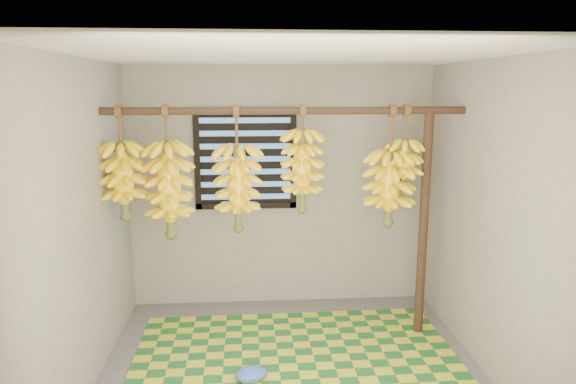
{
  "coord_description": "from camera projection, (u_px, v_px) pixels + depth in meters",
  "views": [
    {
      "loc": [
        -0.3,
        -3.54,
        2.18
      ],
      "look_at": [
        0.0,
        0.55,
        1.35
      ],
      "focal_mm": 32.0,
      "sensor_mm": 36.0,
      "label": 1
    }
  ],
  "objects": [
    {
      "name": "banana_bunch_c",
      "position": [
        238.0,
        188.0,
        4.3
      ],
      "size": [
        0.37,
        0.37,
        1.06
      ],
      "color": "brown",
      "rests_on": "hanging_pole"
    },
    {
      "name": "banana_bunch_e",
      "position": [
        389.0,
        188.0,
        4.4
      ],
      "size": [
        0.41,
        0.41,
        1.03
      ],
      "color": "brown",
      "rests_on": "hanging_pole"
    },
    {
      "name": "wall_back",
      "position": [
        281.0,
        188.0,
        5.15
      ],
      "size": [
        3.0,
        0.01,
        2.4
      ],
      "primitive_type": "cube",
      "color": "gray",
      "rests_on": "floor"
    },
    {
      "name": "woven_mat",
      "position": [
        299.0,
        372.0,
        4.01
      ],
      "size": [
        2.68,
        2.16,
        0.01
      ],
      "primitive_type": "cube",
      "rotation": [
        0.0,
        0.0,
        0.01
      ],
      "color": "#1C6026",
      "rests_on": "floor"
    },
    {
      "name": "ceiling",
      "position": [
        294.0,
        54.0,
        3.44
      ],
      "size": [
        3.0,
        3.0,
        0.01
      ],
      "primitive_type": "cube",
      "color": "silver",
      "rests_on": "wall_back"
    },
    {
      "name": "banana_bunch_d",
      "position": [
        302.0,
        171.0,
        4.31
      ],
      "size": [
        0.33,
        0.33,
        0.9
      ],
      "color": "brown",
      "rests_on": "hanging_pole"
    },
    {
      "name": "hanging_pole",
      "position": [
        287.0,
        111.0,
        4.2
      ],
      "size": [
        3.0,
        0.06,
        0.06
      ],
      "primitive_type": "cylinder",
      "rotation": [
        0.0,
        1.57,
        0.0
      ],
      "color": "#3C2619",
      "rests_on": "wall_left"
    },
    {
      "name": "banana_bunch_a",
      "position": [
        123.0,
        181.0,
        4.21
      ],
      "size": [
        0.37,
        0.37,
        0.94
      ],
      "color": "brown",
      "rests_on": "hanging_pole"
    },
    {
      "name": "wall_left",
      "position": [
        78.0,
        232.0,
        3.57
      ],
      "size": [
        0.01,
        3.0,
        2.4
      ],
      "primitive_type": "cube",
      "color": "gray",
      "rests_on": "floor"
    },
    {
      "name": "plastic_bag",
      "position": [
        251.0,
        374.0,
        3.87
      ],
      "size": [
        0.3,
        0.25,
        0.1
      ],
      "primitive_type": "ellipsoid",
      "rotation": [
        0.0,
        0.0,
        0.33
      ],
      "color": "blue",
      "rests_on": "woven_mat"
    },
    {
      "name": "wall_right",
      "position": [
        497.0,
        224.0,
        3.78
      ],
      "size": [
        0.01,
        3.0,
        2.4
      ],
      "primitive_type": "cube",
      "color": "gray",
      "rests_on": "floor"
    },
    {
      "name": "support_post",
      "position": [
        423.0,
        226.0,
        4.49
      ],
      "size": [
        0.08,
        0.08,
        2.0
      ],
      "primitive_type": "cylinder",
      "color": "#3C2619",
      "rests_on": "floor"
    },
    {
      "name": "banana_bunch_f",
      "position": [
        404.0,
        166.0,
        4.37
      ],
      "size": [
        0.29,
        0.29,
        0.75
      ],
      "color": "brown",
      "rests_on": "hanging_pole"
    },
    {
      "name": "banana_bunch_b",
      "position": [
        169.0,
        190.0,
        4.26
      ],
      "size": [
        0.37,
        0.37,
        1.1
      ],
      "color": "brown",
      "rests_on": "hanging_pole"
    },
    {
      "name": "floor",
      "position": [
        293.0,
        380.0,
        3.91
      ],
      "size": [
        3.0,
        3.0,
        0.01
      ],
      "primitive_type": "cube",
      "color": "#545454",
      "rests_on": "ground"
    },
    {
      "name": "window",
      "position": [
        246.0,
        159.0,
        5.03
      ],
      "size": [
        1.0,
        0.04,
        1.0
      ],
      "color": "black",
      "rests_on": "wall_back"
    }
  ]
}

